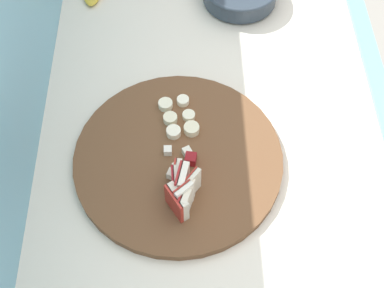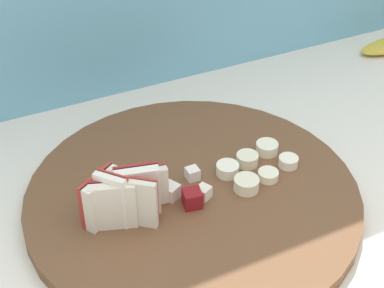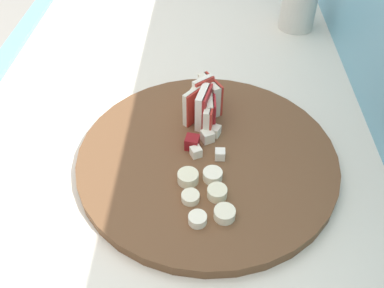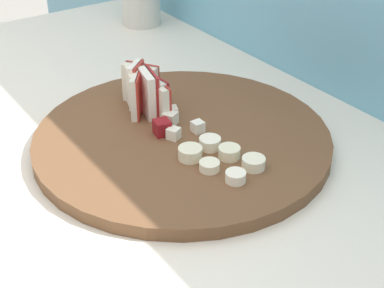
{
  "view_description": "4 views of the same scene",
  "coord_description": "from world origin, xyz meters",
  "px_view_note": "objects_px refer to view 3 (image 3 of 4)",
  "views": [
    {
      "loc": [
        -0.55,
        0.07,
        1.75
      ],
      "look_at": [
        -0.04,
        0.06,
        0.97
      ],
      "focal_mm": 48.36,
      "sensor_mm": 36.0,
      "label": 1
    },
    {
      "loc": [
        -0.27,
        -0.36,
        1.37
      ],
      "look_at": [
        -0.04,
        0.11,
        0.98
      ],
      "focal_mm": 53.07,
      "sensor_mm": 36.0,
      "label": 2
    },
    {
      "loc": [
        0.38,
        0.08,
        1.37
      ],
      "look_at": [
        -0.06,
        0.06,
        0.95
      ],
      "focal_mm": 38.4,
      "sensor_mm": 36.0,
      "label": 3
    },
    {
      "loc": [
        0.48,
        -0.27,
        1.32
      ],
      "look_at": [
        -0.0,
        0.07,
        0.95
      ],
      "focal_mm": 52.99,
      "sensor_mm": 36.0,
      "label": 4
    }
  ],
  "objects_px": {
    "banana_slice_rows": "(206,193)",
    "apple_wedge_fan": "(205,103)",
    "small_jar": "(300,1)",
    "cutting_board": "(207,157)",
    "apple_dice_pile": "(204,142)"
  },
  "relations": [
    {
      "from": "banana_slice_rows",
      "to": "apple_wedge_fan",
      "type": "bearing_deg",
      "value": -178.3
    },
    {
      "from": "apple_wedge_fan",
      "to": "small_jar",
      "type": "relative_size",
      "value": 0.82
    },
    {
      "from": "cutting_board",
      "to": "small_jar",
      "type": "bearing_deg",
      "value": 155.92
    },
    {
      "from": "cutting_board",
      "to": "banana_slice_rows",
      "type": "distance_m",
      "value": 0.08
    },
    {
      "from": "small_jar",
      "to": "apple_wedge_fan",
      "type": "bearing_deg",
      "value": -29.85
    },
    {
      "from": "cutting_board",
      "to": "banana_slice_rows",
      "type": "height_order",
      "value": "banana_slice_rows"
    },
    {
      "from": "small_jar",
      "to": "cutting_board",
      "type": "bearing_deg",
      "value": -24.08
    },
    {
      "from": "apple_wedge_fan",
      "to": "banana_slice_rows",
      "type": "distance_m",
      "value": 0.17
    },
    {
      "from": "apple_dice_pile",
      "to": "small_jar",
      "type": "distance_m",
      "value": 0.46
    },
    {
      "from": "apple_dice_pile",
      "to": "small_jar",
      "type": "bearing_deg",
      "value": 154.47
    },
    {
      "from": "banana_slice_rows",
      "to": "small_jar",
      "type": "bearing_deg",
      "value": 159.34
    },
    {
      "from": "banana_slice_rows",
      "to": "small_jar",
      "type": "distance_m",
      "value": 0.55
    },
    {
      "from": "apple_dice_pile",
      "to": "cutting_board",
      "type": "bearing_deg",
      "value": 20.14
    },
    {
      "from": "apple_wedge_fan",
      "to": "apple_dice_pile",
      "type": "bearing_deg",
      "value": 0.39
    },
    {
      "from": "apple_dice_pile",
      "to": "small_jar",
      "type": "relative_size",
      "value": 0.55
    }
  ]
}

